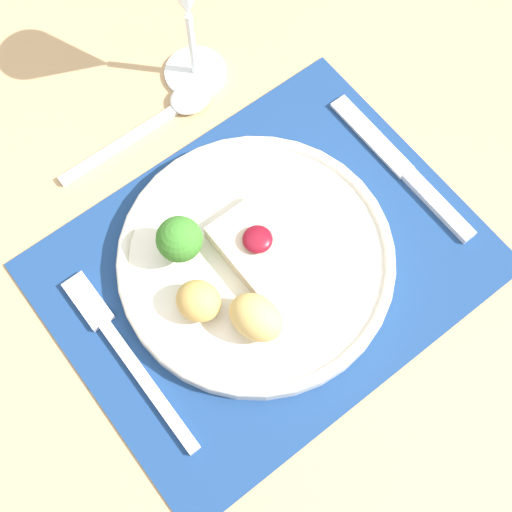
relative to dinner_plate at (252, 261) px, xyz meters
The scene contains 7 objects.
ground_plane 0.78m from the dinner_plate, 33.08° to the right, with size 8.00×8.00×0.00m, color #4C4742.
dining_table 0.12m from the dinner_plate, 33.08° to the right, with size 1.32×0.97×0.76m.
placemat 0.02m from the dinner_plate, 33.08° to the right, with size 0.41×0.32×0.00m, color navy.
dinner_plate is the anchor object (origin of this frame).
fork 0.15m from the dinner_plate, behind, with size 0.02×0.21×0.01m.
knife 0.19m from the dinner_plate, ahead, with size 0.02×0.21×0.01m.
spoon 0.20m from the dinner_plate, 78.55° to the left, with size 0.19×0.04×0.01m.
Camera 1 is at (-0.16, -0.20, 1.43)m, focal length 50.00 mm.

